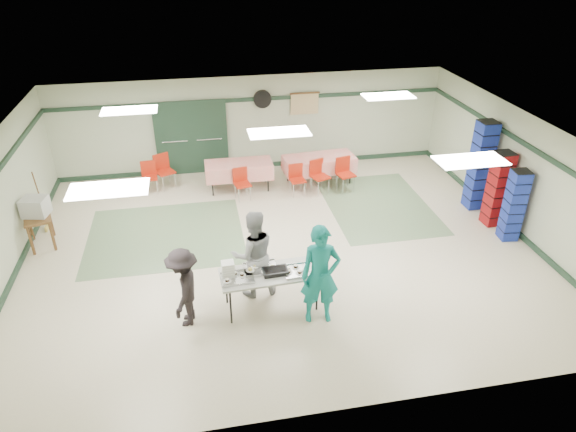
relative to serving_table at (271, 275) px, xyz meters
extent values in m
plane|color=beige|center=(0.51, 1.96, -0.72)|extent=(11.00, 11.00, 0.00)
plane|color=silver|center=(0.51, 1.96, 1.98)|extent=(11.00, 11.00, 0.00)
plane|color=#B2BEA2|center=(0.51, 6.46, 0.63)|extent=(11.00, 0.00, 11.00)
plane|color=#B2BEA2|center=(0.51, -2.54, 0.63)|extent=(11.00, 0.00, 11.00)
plane|color=#B2BEA2|center=(6.01, 1.96, 0.63)|extent=(0.00, 9.00, 9.00)
cube|color=#1C3425|center=(0.51, 6.43, 1.33)|extent=(11.00, 0.06, 0.10)
cube|color=#1C3425|center=(0.51, 6.43, -0.66)|extent=(11.00, 0.06, 0.12)
cube|color=#1C3425|center=(-4.96, 1.96, -0.66)|extent=(0.06, 9.00, 0.12)
cube|color=#1C3425|center=(5.98, 1.96, 1.33)|extent=(0.06, 9.00, 0.10)
cube|color=#1C3425|center=(5.98, 1.96, -0.66)|extent=(0.06, 9.00, 0.12)
cube|color=slate|center=(-1.99, 2.96, -0.71)|extent=(3.50, 3.00, 0.01)
cube|color=slate|center=(3.31, 3.46, -0.71)|extent=(2.50, 3.50, 0.01)
cube|color=gray|center=(-1.69, 6.40, 0.33)|extent=(0.90, 0.06, 2.10)
cube|color=gray|center=(-0.74, 6.40, 0.33)|extent=(0.90, 0.06, 2.10)
cube|color=#1C3425|center=(-1.22, 6.38, 0.33)|extent=(2.00, 0.03, 2.15)
cylinder|color=black|center=(0.81, 6.40, 1.33)|extent=(0.50, 0.10, 0.50)
cube|color=#CFB381|center=(2.01, 6.40, 1.13)|extent=(0.80, 0.02, 0.60)
cube|color=#BBBBB5|center=(0.00, 0.00, 0.02)|extent=(1.86, 0.83, 0.04)
cylinder|color=black|center=(-0.77, -0.34, -0.36)|extent=(0.04, 0.04, 0.72)
cylinder|color=black|center=(0.80, -0.26, -0.36)|extent=(0.04, 0.04, 0.72)
cylinder|color=black|center=(-0.80, 0.26, -0.36)|extent=(0.04, 0.04, 0.72)
cylinder|color=black|center=(0.77, 0.34, -0.36)|extent=(0.04, 0.04, 0.72)
cube|color=silver|center=(0.53, -0.06, 0.06)|extent=(0.62, 0.48, 0.02)
cube|color=silver|center=(-0.17, 0.15, 0.06)|extent=(0.62, 0.49, 0.02)
cube|color=silver|center=(-0.61, -0.07, 0.06)|extent=(0.59, 0.46, 0.02)
cube|color=black|center=(0.08, -0.03, 0.08)|extent=(0.46, 0.30, 0.08)
cube|color=white|center=(-0.76, 0.02, 0.20)|extent=(0.23, 0.21, 0.30)
imported|color=#138584|center=(0.79, -0.49, 0.23)|extent=(0.73, 0.52, 1.89)
imported|color=#949499|center=(-0.25, 0.48, 0.16)|extent=(0.92, 0.75, 1.76)
imported|color=black|center=(-1.55, -0.15, 0.04)|extent=(0.73, 1.06, 1.51)
cube|color=red|center=(2.15, 5.09, 0.02)|extent=(1.99, 0.99, 0.05)
cube|color=red|center=(2.15, 5.09, -0.17)|extent=(1.99, 1.01, 0.40)
cylinder|color=black|center=(1.37, 4.70, -0.36)|extent=(0.04, 0.04, 0.72)
cylinder|color=black|center=(2.97, 4.83, -0.36)|extent=(0.04, 0.04, 0.72)
cylinder|color=black|center=(1.32, 5.34, -0.36)|extent=(0.04, 0.04, 0.72)
cylinder|color=black|center=(2.92, 5.47, -0.36)|extent=(0.04, 0.04, 0.72)
cube|color=red|center=(-0.05, 5.09, 0.02)|extent=(1.78, 0.78, 0.05)
cube|color=red|center=(-0.05, 5.09, -0.17)|extent=(1.78, 0.80, 0.40)
cylinder|color=black|center=(-0.79, 4.80, -0.36)|extent=(0.04, 0.04, 0.72)
cylinder|color=black|center=(0.68, 4.79, -0.36)|extent=(0.04, 0.04, 0.72)
cylinder|color=black|center=(-0.79, 5.39, -0.36)|extent=(0.04, 0.04, 0.72)
cylinder|color=black|center=(0.69, 5.38, -0.36)|extent=(0.04, 0.04, 0.72)
cube|color=#B21F0E|center=(2.02, 4.44, -0.25)|extent=(0.55, 0.55, 0.04)
cube|color=#B21F0E|center=(1.95, 4.62, -0.02)|extent=(0.41, 0.19, 0.42)
cylinder|color=silver|center=(1.93, 4.22, -0.49)|extent=(0.02, 0.02, 0.44)
cylinder|color=silver|center=(2.24, 4.34, -0.49)|extent=(0.02, 0.02, 0.44)
cylinder|color=silver|center=(1.80, 4.53, -0.49)|extent=(0.02, 0.02, 0.44)
cylinder|color=silver|center=(2.12, 4.66, -0.49)|extent=(0.02, 0.02, 0.44)
cube|color=#B21F0E|center=(1.41, 4.44, -0.29)|extent=(0.42, 0.42, 0.04)
cube|color=#B21F0E|center=(1.39, 4.61, -0.08)|extent=(0.39, 0.08, 0.38)
cylinder|color=silver|center=(1.27, 4.27, -0.51)|extent=(0.02, 0.02, 0.40)
cylinder|color=silver|center=(1.58, 4.30, -0.51)|extent=(0.02, 0.02, 0.40)
cylinder|color=silver|center=(1.24, 4.57, -0.51)|extent=(0.02, 0.02, 0.40)
cylinder|color=silver|center=(1.55, 4.61, -0.51)|extent=(0.02, 0.02, 0.40)
cube|color=#B21F0E|center=(2.72, 4.44, -0.25)|extent=(0.52, 0.52, 0.04)
cube|color=#B21F0E|center=(2.68, 4.62, -0.01)|extent=(0.42, 0.14, 0.43)
cylinder|color=silver|center=(2.60, 4.23, -0.49)|extent=(0.02, 0.02, 0.45)
cylinder|color=silver|center=(2.93, 4.31, -0.49)|extent=(0.02, 0.02, 0.45)
cylinder|color=silver|center=(2.52, 4.56, -0.49)|extent=(0.02, 0.02, 0.45)
cylinder|color=silver|center=(2.85, 4.64, -0.49)|extent=(0.02, 0.02, 0.45)
cube|color=#B21F0E|center=(-0.04, 4.44, -0.29)|extent=(0.46, 0.46, 0.04)
cube|color=#B21F0E|center=(-0.07, 4.61, -0.07)|extent=(0.39, 0.12, 0.39)
cylinder|color=silver|center=(-0.16, 4.25, -0.51)|extent=(0.02, 0.02, 0.41)
cylinder|color=silver|center=(0.15, 4.32, -0.51)|extent=(0.02, 0.02, 0.41)
cylinder|color=silver|center=(-0.22, 4.56, -0.51)|extent=(0.02, 0.02, 0.41)
cylinder|color=silver|center=(0.08, 4.62, -0.51)|extent=(0.02, 0.02, 0.41)
cube|color=#B21F0E|center=(-2.00, 5.49, -0.23)|extent=(0.59, 0.59, 0.04)
cube|color=#B21F0E|center=(-2.09, 5.66, 0.01)|extent=(0.41, 0.23, 0.44)
cylinder|color=silver|center=(-2.07, 5.25, -0.49)|extent=(0.02, 0.02, 0.46)
cylinder|color=silver|center=(-1.76, 5.41, -0.49)|extent=(0.02, 0.02, 0.46)
cylinder|color=silver|center=(-2.23, 5.57, -0.49)|extent=(0.02, 0.02, 0.46)
cylinder|color=silver|center=(-1.92, 5.72, -0.49)|extent=(0.02, 0.02, 0.46)
cube|color=#B21F0E|center=(-2.40, 5.29, -0.28)|extent=(0.42, 0.42, 0.04)
cube|color=#B21F0E|center=(-2.42, 5.47, -0.07)|extent=(0.40, 0.07, 0.39)
cylinder|color=silver|center=(-2.55, 5.12, -0.51)|extent=(0.02, 0.02, 0.41)
cylinder|color=silver|center=(-2.23, 5.14, -0.51)|extent=(0.02, 0.02, 0.41)
cylinder|color=silver|center=(-2.57, 5.43, -0.51)|extent=(0.02, 0.02, 0.41)
cylinder|color=silver|center=(-2.26, 5.46, -0.51)|extent=(0.02, 0.02, 0.41)
cube|color=navy|center=(5.66, 2.96, 0.41)|extent=(0.44, 0.44, 2.25)
cube|color=maroon|center=(5.66, 2.09, 0.19)|extent=(0.42, 0.42, 1.82)
cube|color=navy|center=(5.66, 1.40, 0.12)|extent=(0.41, 0.41, 1.67)
cube|color=brown|center=(-4.64, 3.06, 0.00)|extent=(0.72, 0.94, 0.05)
cube|color=brown|center=(-4.77, 2.68, -0.37)|extent=(0.05, 0.05, 0.70)
cube|color=brown|center=(-4.35, 2.78, -0.37)|extent=(0.05, 0.05, 0.70)
cube|color=brown|center=(-4.93, 3.34, -0.37)|extent=(0.05, 0.05, 0.70)
cube|color=brown|center=(-4.52, 3.45, -0.37)|extent=(0.05, 0.05, 0.70)
cube|color=#A7A7A3|center=(-4.64, 3.10, 0.23)|extent=(0.59, 0.54, 0.40)
cylinder|color=brown|center=(-4.72, 3.80, 0.05)|extent=(0.05, 0.24, 1.47)
camera|label=1|loc=(-1.10, -7.48, 5.43)|focal=32.00mm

